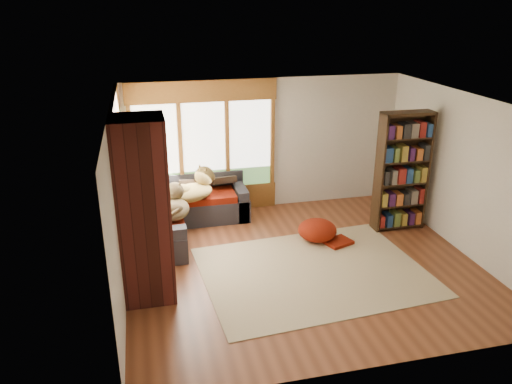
{
  "coord_description": "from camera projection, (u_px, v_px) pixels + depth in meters",
  "views": [
    {
      "loc": [
        -2.33,
        -6.71,
        3.98
      ],
      "look_at": [
        -0.55,
        0.9,
        0.95
      ],
      "focal_mm": 35.0,
      "sensor_mm": 36.0,
      "label": 1
    }
  ],
  "objects": [
    {
      "name": "wall_right",
      "position": [
        465.0,
        175.0,
        8.15
      ],
      "size": [
        0.04,
        5.0,
        2.6
      ],
      "primitive_type": "cube",
      "color": "silver",
      "rests_on": "ground"
    },
    {
      "name": "roller_blind",
      "position": [
        122.0,
        136.0,
        8.67
      ],
      "size": [
        0.03,
        0.72,
        0.9
      ],
      "primitive_type": "cube",
      "color": "#7D8D54",
      "rests_on": "wall_left"
    },
    {
      "name": "wall_left",
      "position": [
        118.0,
        204.0,
        6.97
      ],
      "size": [
        0.04,
        5.0,
        2.6
      ],
      "primitive_type": "cube",
      "color": "silver",
      "rests_on": "ground"
    },
    {
      "name": "bookshelf",
      "position": [
        402.0,
        172.0,
        8.92
      ],
      "size": [
        0.93,
        0.31,
        2.18
      ],
      "color": "black",
      "rests_on": "ground"
    },
    {
      "name": "wall_front",
      "position": [
        379.0,
        269.0,
        5.29
      ],
      "size": [
        5.5,
        0.04,
        2.6
      ],
      "primitive_type": "cube",
      "color": "silver",
      "rests_on": "ground"
    },
    {
      "name": "windows_back",
      "position": [
        204.0,
        146.0,
        9.53
      ],
      "size": [
        2.82,
        0.1,
        1.9
      ],
      "color": "brown",
      "rests_on": "wall_back"
    },
    {
      "name": "brick_chimney",
      "position": [
        144.0,
        212.0,
        6.73
      ],
      "size": [
        0.7,
        0.7,
        2.6
      ],
      "primitive_type": "cube",
      "color": "#471914",
      "rests_on": "ground"
    },
    {
      "name": "pouf",
      "position": [
        317.0,
        230.0,
        8.76
      ],
      "size": [
        0.84,
        0.84,
        0.37
      ],
      "primitive_type": "ellipsoid",
      "rotation": [
        0.0,
        0.0,
        0.26
      ],
      "color": "maroon",
      "rests_on": "area_rug"
    },
    {
      "name": "throw_pillows",
      "position": [
        174.0,
        190.0,
        8.94
      ],
      "size": [
        1.98,
        1.68,
        0.45
      ],
      "color": "#2F2319",
      "rests_on": "sectional_sofa"
    },
    {
      "name": "windows_left",
      "position": [
        121.0,
        173.0,
        8.05
      ],
      "size": [
        0.1,
        2.62,
        1.9
      ],
      "color": "brown",
      "rests_on": "wall_left"
    },
    {
      "name": "ceiling",
      "position": [
        308.0,
        103.0,
        7.09
      ],
      "size": [
        5.5,
        5.5,
        0.0
      ],
      "primitive_type": "plane",
      "color": "white"
    },
    {
      "name": "dog_tan",
      "position": [
        194.0,
        187.0,
        9.04
      ],
      "size": [
        1.04,
        0.91,
        0.51
      ],
      "rotation": [
        0.0,
        0.0,
        0.49
      ],
      "color": "olive",
      "rests_on": "sectional_sofa"
    },
    {
      "name": "sectional_sofa",
      "position": [
        171.0,
        216.0,
        9.05
      ],
      "size": [
        2.2,
        2.2,
        0.8
      ],
      "rotation": [
        0.0,
        0.0,
        -0.09
      ],
      "color": "#252429",
      "rests_on": "ground"
    },
    {
      "name": "area_rug",
      "position": [
        313.0,
        271.0,
        7.79
      ],
      "size": [
        3.58,
        2.84,
        0.01
      ],
      "primitive_type": "cube",
      "rotation": [
        0.0,
        0.0,
        0.07
      ],
      "color": "beige",
      "rests_on": "ground"
    },
    {
      "name": "wall_back",
      "position": [
        265.0,
        145.0,
        9.83
      ],
      "size": [
        5.5,
        0.04,
        2.6
      ],
      "primitive_type": "cube",
      "color": "silver",
      "rests_on": "ground"
    },
    {
      "name": "dog_brindle",
      "position": [
        174.0,
        204.0,
        8.39
      ],
      "size": [
        0.6,
        0.87,
        0.45
      ],
      "rotation": [
        0.0,
        0.0,
        1.43
      ],
      "color": "#332719",
      "rests_on": "sectional_sofa"
    },
    {
      "name": "floor",
      "position": [
        302.0,
        264.0,
        8.03
      ],
      "size": [
        5.5,
        5.5,
        0.0
      ],
      "primitive_type": "plane",
      "color": "brown",
      "rests_on": "ground"
    }
  ]
}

